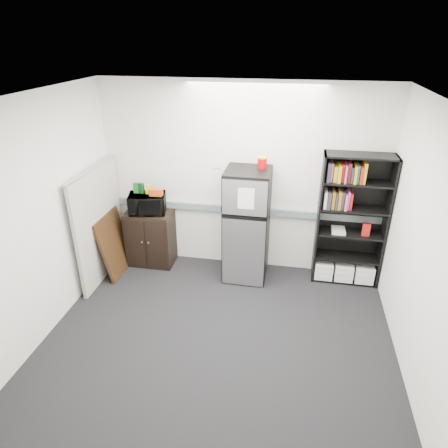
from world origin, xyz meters
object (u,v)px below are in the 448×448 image
at_px(bookshelf, 351,222).
at_px(refrigerator, 247,225).
at_px(cabinet, 151,238).
at_px(microwave, 147,204).
at_px(cubicle_partition, 100,224).

xyz_separation_m(bookshelf, refrigerator, (-1.40, -0.14, -0.11)).
distance_m(cabinet, microwave, 0.57).
relative_size(bookshelf, cubicle_partition, 1.14).
bearing_deg(cubicle_partition, bookshelf, 8.06).
height_order(cubicle_partition, cabinet, cubicle_partition).
bearing_deg(bookshelf, refrigerator, -174.11).
distance_m(cubicle_partition, refrigerator, 2.06).
bearing_deg(microwave, bookshelf, -11.87).
relative_size(cubicle_partition, refrigerator, 1.01).
height_order(bookshelf, cubicle_partition, bookshelf).
height_order(bookshelf, microwave, bookshelf).
height_order(cubicle_partition, microwave, cubicle_partition).
xyz_separation_m(cubicle_partition, cabinet, (0.56, 0.42, -0.39)).
bearing_deg(refrigerator, cabinet, 177.36).
xyz_separation_m(cabinet, refrigerator, (1.46, -0.08, 0.38)).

